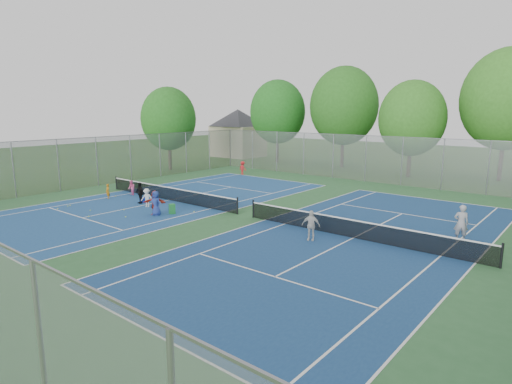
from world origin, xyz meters
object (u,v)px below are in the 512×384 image
ball_crate (144,200)px  instructor (461,223)px  ball_hopper (172,209)px  net_right (354,229)px  net_left (169,194)px

ball_crate → instructor: 19.44m
ball_hopper → instructor: instructor is taller
ball_hopper → instructor: (14.87, 5.26, 0.58)m
net_right → ball_crate: 14.87m
net_right → ball_crate: net_right is taller
ball_crate → ball_hopper: bearing=-12.5°
net_right → ball_crate: (-14.79, -1.53, -0.29)m
net_right → ball_crate: bearing=-174.1°
net_right → ball_hopper: 11.00m
net_left → ball_crate: size_ratio=33.11×
net_left → net_right: 14.00m
ball_crate → net_left: bearing=62.9°
net_left → instructor: (18.15, 2.83, 0.44)m
net_left → ball_crate: bearing=-117.1°
ball_hopper → ball_crate: bearing=167.5°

